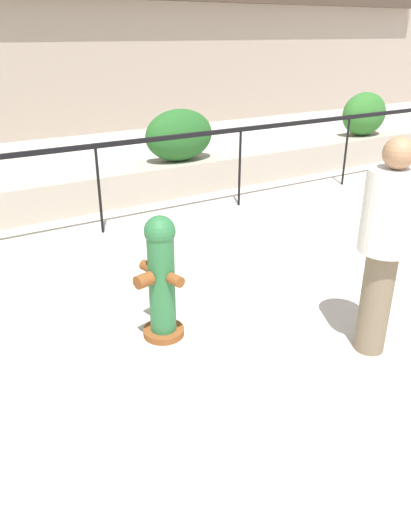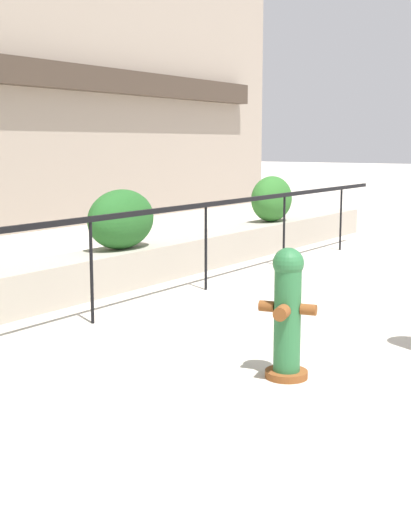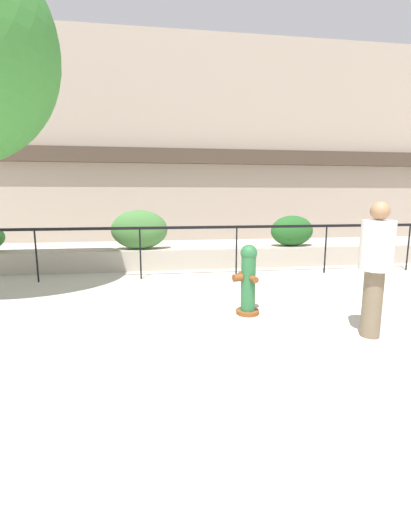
{
  "view_description": "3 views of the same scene",
  "coord_description": "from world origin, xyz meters",
  "px_view_note": "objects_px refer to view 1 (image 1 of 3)",
  "views": [
    {
      "loc": [
        -1.99,
        -0.95,
        2.38
      ],
      "look_at": [
        0.27,
        2.77,
        0.42
      ],
      "focal_mm": 35.0,
      "sensor_mm": 36.0,
      "label": 1
    },
    {
      "loc": [
        -5.43,
        -0.29,
        1.91
      ],
      "look_at": [
        0.13,
        3.53,
        0.84
      ],
      "focal_mm": 50.0,
      "sensor_mm": 36.0,
      "label": 2
    },
    {
      "loc": [
        -1.76,
        -2.57,
        1.79
      ],
      "look_at": [
        -0.95,
        3.21,
        0.77
      ],
      "focal_mm": 24.0,
      "sensor_mm": 36.0,
      "label": 3
    }
  ],
  "objects_px": {
    "hedge_bush_3": "(364,114)",
    "fire_hydrant": "(161,277)",
    "hedge_bush_2": "(179,135)",
    "pedestrian": "(386,237)"
  },
  "relations": [
    {
      "from": "hedge_bush_2",
      "to": "pedestrian",
      "type": "xyz_separation_m",
      "value": [
        -0.81,
        -4.71,
        0.09
      ]
    },
    {
      "from": "hedge_bush_2",
      "to": "hedge_bush_3",
      "type": "bearing_deg",
      "value": 0.0
    },
    {
      "from": "hedge_bush_2",
      "to": "pedestrian",
      "type": "bearing_deg",
      "value": -99.75
    },
    {
      "from": "hedge_bush_2",
      "to": "fire_hydrant",
      "type": "relative_size",
      "value": 1.05
    },
    {
      "from": "hedge_bush_3",
      "to": "fire_hydrant",
      "type": "xyz_separation_m",
      "value": [
        -6.27,
        -3.65,
        -0.36
      ]
    },
    {
      "from": "pedestrian",
      "to": "hedge_bush_2",
      "type": "bearing_deg",
      "value": 80.25
    },
    {
      "from": "hedge_bush_3",
      "to": "pedestrian",
      "type": "height_order",
      "value": "pedestrian"
    },
    {
      "from": "pedestrian",
      "to": "fire_hydrant",
      "type": "bearing_deg",
      "value": 142.02
    },
    {
      "from": "hedge_bush_3",
      "to": "fire_hydrant",
      "type": "distance_m",
      "value": 7.27
    },
    {
      "from": "fire_hydrant",
      "to": "hedge_bush_3",
      "type": "bearing_deg",
      "value": 30.23
    }
  ]
}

